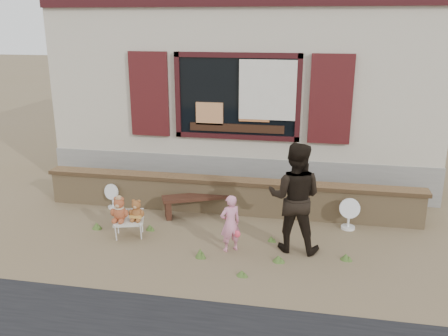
% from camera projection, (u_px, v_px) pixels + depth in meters
% --- Properties ---
extents(ground, '(80.00, 80.00, 0.00)m').
position_uv_depth(ground, '(217.00, 234.00, 8.06)').
color(ground, brown).
rests_on(ground, ground).
extents(shopfront, '(8.04, 5.13, 4.00)m').
position_uv_depth(shopfront, '(254.00, 83.00, 11.67)').
color(shopfront, '#B6AA93').
rests_on(shopfront, ground).
extents(brick_wall, '(7.10, 0.36, 0.67)m').
position_uv_depth(brick_wall, '(228.00, 195.00, 8.89)').
color(brick_wall, tan).
rests_on(brick_wall, ground).
extents(bench, '(1.53, 0.92, 0.39)m').
position_uv_depth(bench, '(204.00, 200.00, 8.80)').
color(bench, '#331B12').
rests_on(bench, ground).
extents(folding_chair, '(0.58, 0.55, 0.30)m').
position_uv_depth(folding_chair, '(129.00, 221.00, 7.91)').
color(folding_chair, beige).
rests_on(folding_chair, ground).
extents(teddy_bear_left, '(0.37, 0.35, 0.42)m').
position_uv_depth(teddy_bear_left, '(119.00, 209.00, 7.83)').
color(teddy_bear_left, brown).
rests_on(teddy_bear_left, folding_chair).
extents(teddy_bear_right, '(0.32, 0.30, 0.37)m').
position_uv_depth(teddy_bear_right, '(137.00, 209.00, 7.86)').
color(teddy_bear_right, brown).
rests_on(teddy_bear_right, folding_chair).
extents(child, '(0.40, 0.37, 0.93)m').
position_uv_depth(child, '(230.00, 223.00, 7.36)').
color(child, pink).
rests_on(child, ground).
extents(adult, '(0.91, 0.75, 1.74)m').
position_uv_depth(adult, '(295.00, 197.00, 7.30)').
color(adult, black).
rests_on(adult, ground).
extents(fan_left, '(0.32, 0.21, 0.49)m').
position_uv_depth(fan_left, '(113.00, 196.00, 9.13)').
color(fan_left, white).
rests_on(fan_left, ground).
extents(fan_right, '(0.35, 0.24, 0.57)m').
position_uv_depth(fan_right, '(349.00, 213.00, 8.20)').
color(fan_right, white).
rests_on(fan_right, ground).
extents(grass_tufts, '(4.39, 1.38, 0.15)m').
position_uv_depth(grass_tufts, '(217.00, 247.00, 7.50)').
color(grass_tufts, '#466327').
rests_on(grass_tufts, ground).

